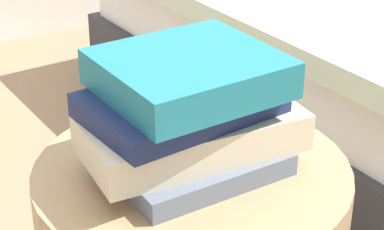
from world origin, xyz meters
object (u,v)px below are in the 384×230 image
book_slate (195,162)px  book_navy (181,103)px  book_teal (188,73)px  book_cream (192,133)px

book_slate → book_navy: size_ratio=0.90×
book_teal → book_slate: bearing=-93.0°
book_cream → book_teal: size_ratio=1.33×
book_slate → book_navy: bearing=113.0°
book_slate → book_teal: bearing=88.2°
book_slate → book_cream: book_cream is taller
book_slate → book_cream: (0.00, 0.01, 0.04)m
book_slate → book_navy: (-0.01, 0.02, 0.09)m
book_slate → book_navy: book_navy is taller
book_slate → book_cream: 0.04m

